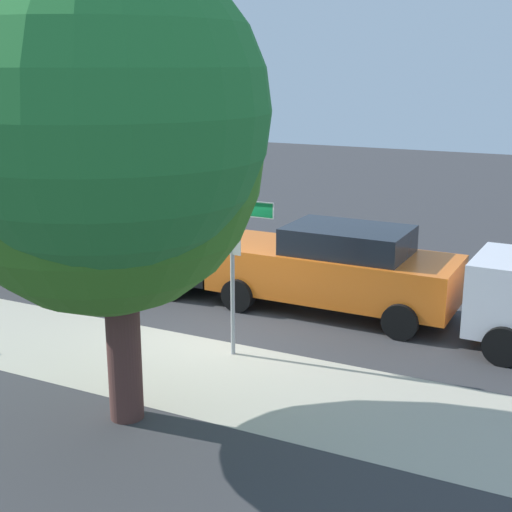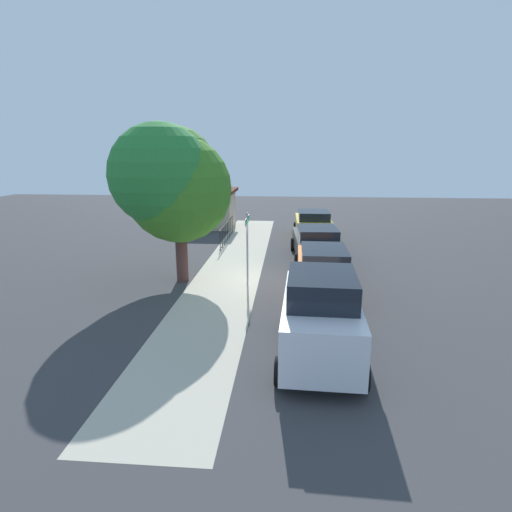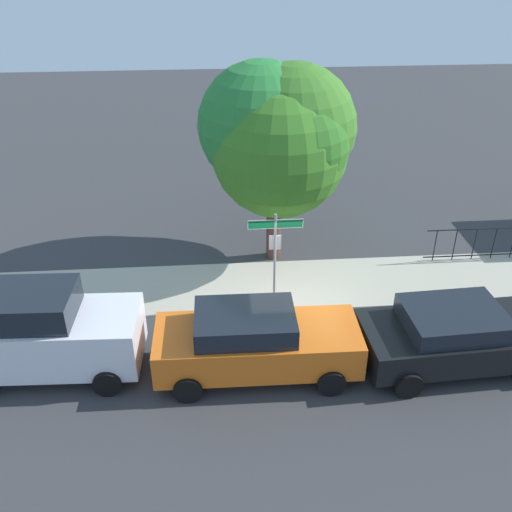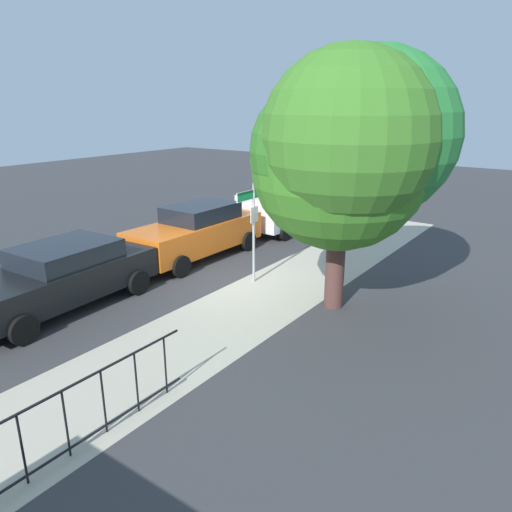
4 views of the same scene
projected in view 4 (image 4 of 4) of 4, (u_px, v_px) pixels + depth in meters
The scene contains 8 objects.
ground_plane at pixel (231, 284), 13.07m from camera, with size 60.00×60.00×0.00m, color #38383A.
sidewalk_strip at pixel (221, 322), 10.81m from camera, with size 24.00×2.60×0.00m, color #B4AD98.
street_sign at pixel (254, 213), 12.66m from camera, with size 1.44×0.07×2.73m.
shade_tree at pixel (348, 147), 10.21m from camera, with size 4.61×4.35×5.93m.
car_white at pixel (288, 201), 18.50m from camera, with size 4.31×2.10×2.19m.
car_orange at pixel (197, 231), 15.08m from camera, with size 4.69×2.01×1.68m.
car_black at pixel (60, 275), 11.40m from camera, with size 4.78×2.37×1.52m.
iron_fence at pixel (45, 434), 6.30m from camera, with size 5.01×0.04×1.07m.
Camera 4 is at (9.55, 7.63, 4.74)m, focal length 33.55 mm.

